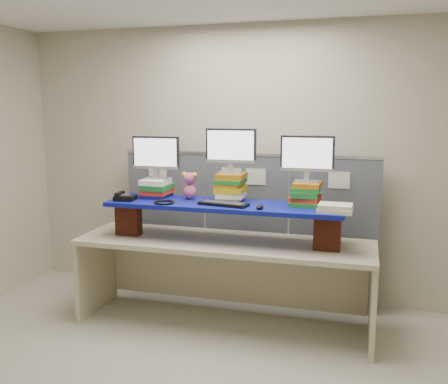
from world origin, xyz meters
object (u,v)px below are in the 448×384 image
(blue_board, at_px, (224,205))
(monitor_right, at_px, (307,156))
(monitor_center, at_px, (231,148))
(desk, at_px, (224,258))
(monitor_left, at_px, (156,155))
(desk_phone, at_px, (125,197))
(keyboard, at_px, (223,204))

(blue_board, bearing_deg, monitor_right, 9.56)
(monitor_center, bearing_deg, blue_board, -104.03)
(desk, bearing_deg, monitor_right, 9.56)
(monitor_center, height_order, monitor_right, monitor_center)
(monitor_left, bearing_deg, blue_board, -9.72)
(blue_board, height_order, monitor_left, monitor_left)
(monitor_right, xyz_separation_m, desk_phone, (-1.61, -0.25, -0.40))
(desk, distance_m, monitor_left, 1.14)
(blue_board, xyz_separation_m, keyboard, (0.02, -0.10, 0.03))
(desk, height_order, monitor_right, monitor_right)
(desk, relative_size, desk_phone, 13.69)
(monitor_left, xyz_separation_m, desk_phone, (-0.21, -0.23, -0.37))
(monitor_left, height_order, desk_phone, monitor_left)
(blue_board, distance_m, monitor_center, 0.51)
(desk, height_order, blue_board, blue_board)
(monitor_right, relative_size, keyboard, 1.01)
(keyboard, bearing_deg, monitor_center, 98.14)
(desk, height_order, monitor_left, monitor_left)
(monitor_center, xyz_separation_m, monitor_right, (0.67, 0.01, -0.05))
(desk, height_order, desk_phone, desk_phone)
(blue_board, distance_m, desk_phone, 0.92)
(blue_board, relative_size, monitor_center, 4.58)
(monitor_center, xyz_separation_m, keyboard, (-0.00, -0.22, -0.46))
(monitor_right, xyz_separation_m, keyboard, (-0.68, -0.23, -0.41))
(keyboard, bearing_deg, desk_phone, -169.31)
(keyboard, bearing_deg, desk, 113.15)
(monitor_left, distance_m, desk_phone, 0.48)
(desk, bearing_deg, keyboard, -76.84)
(monitor_center, bearing_deg, keyboard, -91.85)
(blue_board, xyz_separation_m, desk_phone, (-0.91, -0.12, 0.05))
(monitor_left, relative_size, monitor_right, 1.00)
(monitor_left, bearing_deg, desk, -9.72)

